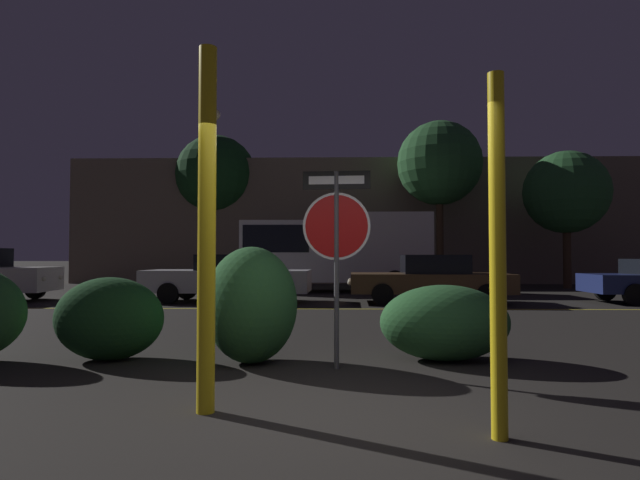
{
  "coord_description": "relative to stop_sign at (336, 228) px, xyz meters",
  "views": [
    {
      "loc": [
        0.05,
        -4.16,
        1.35
      ],
      "look_at": [
        -0.16,
        5.44,
        1.66
      ],
      "focal_mm": 28.0,
      "sensor_mm": 36.0,
      "label": 1
    }
  ],
  "objects": [
    {
      "name": "passing_car_1",
      "position": [
        -3.08,
        8.66,
        -0.97
      ],
      "size": [
        4.97,
        1.93,
        1.39
      ],
      "rotation": [
        0.0,
        0.0,
        1.53
      ],
      "color": "silver",
      "rests_on": "ground_plane"
    },
    {
      "name": "ground_plane",
      "position": [
        -0.12,
        -1.86,
        -1.68
      ],
      "size": [
        260.0,
        260.0,
        0.0
      ],
      "primitive_type": "plane",
      "color": "black"
    },
    {
      "name": "yellow_pole_left",
      "position": [
        -1.15,
        -1.7,
        -0.09
      ],
      "size": [
        0.16,
        0.16,
        3.19
      ],
      "primitive_type": "cylinder",
      "color": "yellow",
      "rests_on": "ground_plane"
    },
    {
      "name": "hedge_bush_2",
      "position": [
        -1.07,
        0.29,
        -0.95
      ],
      "size": [
        1.16,
        1.17,
        1.47
      ],
      "primitive_type": "ellipsoid",
      "color": "#285B2D",
      "rests_on": "ground_plane"
    },
    {
      "name": "tree_0",
      "position": [
        -5.91,
        19.04,
        3.74
      ],
      "size": [
        4.06,
        4.06,
        7.48
      ],
      "color": "#422D1E",
      "rests_on": "ground_plane"
    },
    {
      "name": "stop_sign",
      "position": [
        0.0,
        0.0,
        0.0
      ],
      "size": [
        0.82,
        0.08,
        2.38
      ],
      "rotation": [
        0.0,
        0.0,
        -0.07
      ],
      "color": "#4C4C51",
      "rests_on": "ground_plane"
    },
    {
      "name": "building_backdrop",
      "position": [
        1.81,
        19.88,
        1.41
      ],
      "size": [
        29.58,
        3.26,
        6.19
      ],
      "primitive_type": "cube",
      "color": "#6B5B4C",
      "rests_on": "ground_plane"
    },
    {
      "name": "street_lamp",
      "position": [
        -4.59,
        13.07,
        2.91
      ],
      "size": [
        0.46,
        0.46,
        7.08
      ],
      "color": "#4C4C51",
      "rests_on": "ground_plane"
    },
    {
      "name": "hedge_bush_3",
      "position": [
        1.4,
        0.5,
        -1.2
      ],
      "size": [
        1.67,
        1.11,
        0.97
      ],
      "primitive_type": "ellipsoid",
      "color": "#285B2D",
      "rests_on": "ground_plane"
    },
    {
      "name": "tree_1",
      "position": [
        9.86,
        15.14,
        2.34
      ],
      "size": [
        3.47,
        3.47,
        5.78
      ],
      "color": "#422D1E",
      "rests_on": "ground_plane"
    },
    {
      "name": "tree_2",
      "position": [
        4.85,
        16.53,
        3.85
      ],
      "size": [
        3.8,
        3.8,
        7.46
      ],
      "color": "#422D1E",
      "rests_on": "ground_plane"
    },
    {
      "name": "delivery_truck",
      "position": [
        -0.02,
        12.91,
        -0.04
      ],
      "size": [
        7.02,
        2.38,
        2.95
      ],
      "rotation": [
        0.0,
        0.0,
        1.58
      ],
      "color": "silver",
      "rests_on": "ground_plane"
    },
    {
      "name": "hedge_bush_1",
      "position": [
        -2.94,
        0.42,
        -1.15
      ],
      "size": [
        1.4,
        0.92,
        1.07
      ],
      "primitive_type": "ellipsoid",
      "color": "#19421E",
      "rests_on": "ground_plane"
    },
    {
      "name": "passing_car_2",
      "position": [
        2.81,
        8.47,
        -0.99
      ],
      "size": [
        4.69,
        2.11,
        1.38
      ],
      "rotation": [
        0.0,
        0.0,
        1.53
      ],
      "color": "brown",
      "rests_on": "ground_plane"
    },
    {
      "name": "yellow_pole_right",
      "position": [
        1.18,
        -2.27,
        -0.32
      ],
      "size": [
        0.12,
        0.12,
        2.73
      ],
      "primitive_type": "cylinder",
      "color": "yellow",
      "rests_on": "ground_plane"
    },
    {
      "name": "road_center_stripe",
      "position": [
        -0.12,
        6.73,
        -1.68
      ],
      "size": [
        33.14,
        0.12,
        0.01
      ],
      "primitive_type": "cube",
      "color": "gold",
      "rests_on": "ground_plane"
    }
  ]
}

